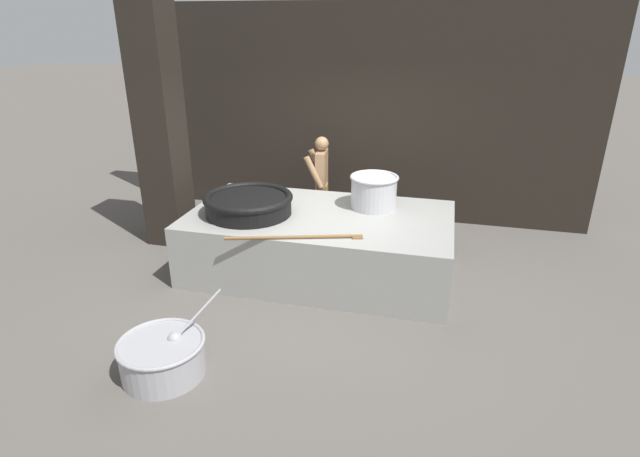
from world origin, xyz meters
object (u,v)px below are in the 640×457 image
(cook, at_px, (321,181))
(prep_bowl_vegetables, at_px, (163,356))
(stock_pot, at_px, (374,191))
(giant_wok_near, at_px, (248,203))

(cook, relative_size, prep_bowl_vegetables, 1.61)
(stock_pot, height_order, prep_bowl_vegetables, stock_pot)
(stock_pot, relative_size, cook, 0.42)
(giant_wok_near, relative_size, stock_pot, 1.79)
(cook, bearing_deg, prep_bowl_vegetables, 74.94)
(cook, xyz_separation_m, prep_bowl_vegetables, (-0.57, -3.80, -0.61))
(giant_wok_near, bearing_deg, stock_pot, 22.15)
(giant_wok_near, xyz_separation_m, cook, (0.55, 1.59, -0.14))
(stock_pot, bearing_deg, cook, 134.33)
(giant_wok_near, height_order, prep_bowl_vegetables, giant_wok_near)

